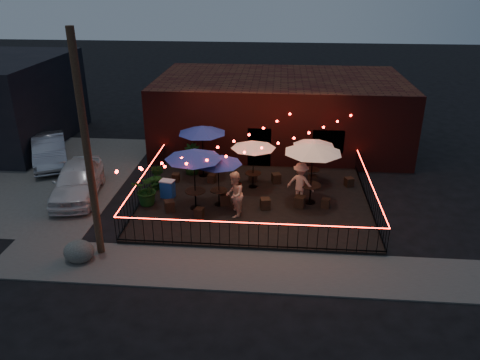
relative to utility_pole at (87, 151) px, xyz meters
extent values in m
plane|color=black|center=(5.40, 2.60, -4.00)|extent=(110.00, 110.00, 0.00)
cube|color=black|center=(5.40, 4.60, -3.92)|extent=(10.00, 8.00, 0.15)
cube|color=#484642|center=(5.40, -0.65, -3.98)|extent=(18.00, 2.50, 0.05)
cube|color=#484642|center=(-6.60, 6.60, -3.99)|extent=(11.00, 12.00, 0.02)
cube|color=#34100E|center=(6.40, 12.60, -2.00)|extent=(14.00, 8.00, 4.00)
cube|color=black|center=(5.40, 8.72, -2.90)|extent=(1.20, 0.24, 2.20)
cube|color=black|center=(8.90, 8.72, -2.40)|extent=(1.60, 0.24, 1.20)
cylinder|color=#3D2319|center=(0.00, 0.00, 0.00)|extent=(0.26, 0.26, 8.00)
cube|color=black|center=(5.40, 0.60, -3.77)|extent=(10.00, 0.04, 0.04)
cube|color=black|center=(5.40, 0.60, -2.85)|extent=(10.00, 0.04, 0.04)
cube|color=#FF2012|center=(5.40, 0.60, -2.82)|extent=(10.00, 0.03, 0.02)
cube|color=black|center=(0.40, 4.60, -3.77)|extent=(0.04, 8.00, 0.04)
cube|color=black|center=(0.40, 4.60, -2.85)|extent=(0.04, 8.00, 0.04)
cube|color=#FF2012|center=(0.40, 4.60, -2.82)|extent=(0.03, 8.00, 0.02)
cube|color=black|center=(10.40, 4.60, -3.77)|extent=(0.04, 8.00, 0.04)
cube|color=black|center=(10.40, 4.60, -2.85)|extent=(0.04, 8.00, 0.04)
cube|color=#FF2012|center=(10.40, 4.60, -2.82)|extent=(0.03, 8.00, 0.02)
cylinder|color=black|center=(2.92, 3.56, -3.83)|extent=(0.48, 0.48, 0.03)
cylinder|color=black|center=(2.92, 3.56, -3.44)|extent=(0.07, 0.07, 0.79)
cylinder|color=black|center=(2.92, 3.56, -3.04)|extent=(0.88, 0.88, 0.04)
cylinder|color=black|center=(2.92, 3.56, -2.53)|extent=(0.05, 0.05, 2.64)
cone|color=navy|center=(2.92, 3.56, -1.37)|extent=(2.76, 2.76, 0.39)
cylinder|color=black|center=(2.69, 7.10, -3.83)|extent=(0.47, 0.47, 0.03)
cylinder|color=black|center=(2.69, 7.10, -3.45)|extent=(0.06, 0.06, 0.77)
cylinder|color=black|center=(2.69, 7.10, -3.06)|extent=(0.85, 0.85, 0.04)
cylinder|color=black|center=(2.69, 7.10, -2.57)|extent=(0.05, 0.05, 2.56)
cone|color=navy|center=(2.69, 7.10, -1.45)|extent=(2.91, 2.91, 0.37)
cylinder|color=black|center=(3.87, 3.96, -3.84)|extent=(0.41, 0.41, 0.03)
cylinder|color=black|center=(3.87, 3.96, -3.50)|extent=(0.06, 0.06, 0.67)
cylinder|color=black|center=(3.87, 3.96, -3.16)|extent=(0.75, 0.75, 0.04)
cylinder|color=black|center=(3.87, 3.96, -2.73)|extent=(0.04, 0.04, 2.24)
cone|color=navy|center=(3.87, 3.96, -1.75)|extent=(2.12, 2.12, 0.33)
cylinder|color=black|center=(5.24, 5.94, -3.84)|extent=(0.42, 0.42, 0.03)
cylinder|color=black|center=(5.24, 5.94, -3.50)|extent=(0.06, 0.06, 0.68)
cylinder|color=black|center=(5.24, 5.94, -3.15)|extent=(0.76, 0.76, 0.04)
cylinder|color=black|center=(5.24, 5.94, -2.72)|extent=(0.04, 0.04, 2.27)
cone|color=white|center=(5.24, 5.94, -1.72)|extent=(2.32, 2.32, 0.33)
cylinder|color=black|center=(7.84, 4.52, -3.83)|extent=(0.50, 0.50, 0.03)
cylinder|color=black|center=(7.84, 4.52, -3.43)|extent=(0.07, 0.07, 0.82)
cylinder|color=black|center=(7.84, 4.52, -3.01)|extent=(0.91, 0.91, 0.05)
cylinder|color=black|center=(7.84, 4.52, -2.49)|extent=(0.05, 0.05, 2.72)
cone|color=white|center=(7.84, 4.52, -1.30)|extent=(3.22, 3.22, 0.40)
cylinder|color=black|center=(8.03, 6.70, -3.84)|extent=(0.40, 0.40, 0.03)
cylinder|color=black|center=(8.03, 6.70, -3.51)|extent=(0.05, 0.05, 0.65)
cylinder|color=black|center=(8.03, 6.70, -3.18)|extent=(0.73, 0.73, 0.04)
cylinder|color=black|center=(8.03, 6.70, -2.76)|extent=(0.04, 0.04, 2.18)
cone|color=white|center=(8.03, 6.70, -1.81)|extent=(2.54, 2.54, 0.32)
cube|color=black|center=(1.85, 3.19, -3.61)|extent=(0.53, 0.53, 0.48)
cube|color=black|center=(3.20, 2.77, -3.65)|extent=(0.40, 0.40, 0.40)
cube|color=black|center=(1.47, 6.25, -3.65)|extent=(0.34, 0.34, 0.40)
cube|color=black|center=(3.22, 6.31, -3.65)|extent=(0.42, 0.42, 0.40)
cube|color=black|center=(4.14, 3.99, -3.60)|extent=(0.49, 0.49, 0.51)
cube|color=black|center=(5.90, 3.74, -3.61)|extent=(0.48, 0.48, 0.48)
cube|color=black|center=(5.20, 6.59, -3.64)|extent=(0.45, 0.45, 0.41)
cube|color=black|center=(6.33, 6.52, -3.62)|extent=(0.50, 0.50, 0.47)
cube|color=black|center=(7.38, 4.04, -3.60)|extent=(0.51, 0.51, 0.49)
cube|color=black|center=(8.49, 4.10, -3.65)|extent=(0.43, 0.43, 0.41)
cube|color=black|center=(8.07, 6.50, -3.63)|extent=(0.44, 0.44, 0.44)
cube|color=black|center=(9.78, 6.41, -3.64)|extent=(0.47, 0.47, 0.43)
imported|color=tan|center=(4.64, 3.66, -3.09)|extent=(0.47, 0.62, 1.52)
imported|color=#D8AB91|center=(4.64, 3.02, -2.87)|extent=(0.79, 0.99, 1.95)
imported|color=beige|center=(7.39, 4.50, -2.92)|extent=(1.37, 1.07, 1.87)
imported|color=#0D410E|center=(0.80, 3.74, -3.14)|extent=(1.34, 1.19, 1.41)
imported|color=#173D0B|center=(0.80, 5.29, -3.21)|extent=(0.84, 0.75, 1.27)
imported|color=#133C0D|center=(2.08, 7.30, -3.07)|extent=(0.94, 0.94, 1.55)
cube|color=blue|center=(1.48, 4.50, -3.46)|extent=(0.66, 0.52, 0.78)
cube|color=silver|center=(1.48, 4.50, -3.05)|extent=(0.71, 0.57, 0.05)
ellipsoid|color=#43443F|center=(-0.57, -0.58, -3.62)|extent=(1.20, 1.11, 0.77)
imported|color=silver|center=(-2.69, 4.53, -3.20)|extent=(2.74, 4.95, 1.59)
imported|color=#94959B|center=(-5.79, 8.31, -3.23)|extent=(3.55, 4.92, 1.54)
camera|label=1|loc=(6.34, -14.17, 5.45)|focal=35.00mm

